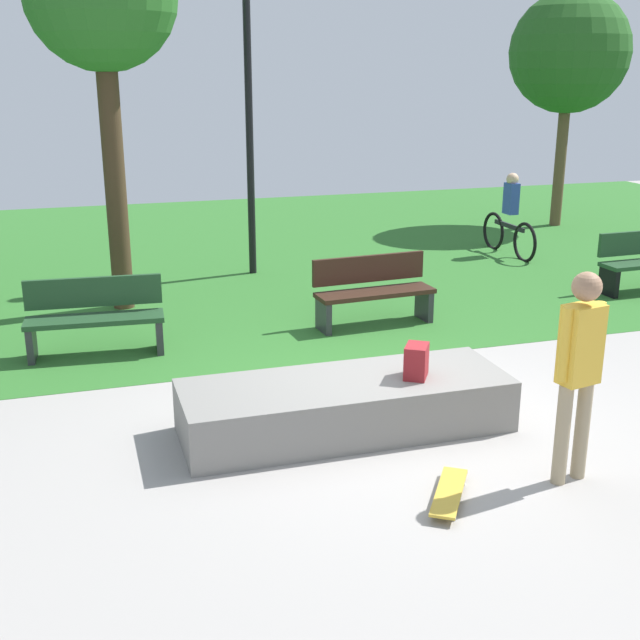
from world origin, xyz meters
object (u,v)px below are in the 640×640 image
at_px(backpack_on_ledge, 416,361).
at_px(tree_tall_oak, 101,0).
at_px(lamp_post, 249,96).
at_px(cyclist_on_bicycle, 510,220).
at_px(concrete_ledge, 345,405).
at_px(park_bench_near_lamppost, 95,315).
at_px(skater_performing_trick, 579,361).
at_px(skateboard_by_ledge, 449,492).
at_px(tree_leaning_ash, 570,53).
at_px(park_bench_by_oak, 373,289).

distance_m(backpack_on_ledge, tree_tall_oak, 6.49).
relative_size(lamp_post, cyclist_on_bicycle, 2.63).
height_order(concrete_ledge, backpack_on_ledge, backpack_on_ledge).
xyz_separation_m(concrete_ledge, backpack_on_ledge, (0.66, -0.11, 0.41)).
relative_size(concrete_ledge, park_bench_near_lamppost, 1.90).
xyz_separation_m(backpack_on_ledge, skater_performing_trick, (0.80, -1.36, 0.40)).
height_order(skateboard_by_ledge, tree_tall_oak, tree_tall_oak).
height_order(backpack_on_ledge, tree_leaning_ash, tree_leaning_ash).
xyz_separation_m(skater_performing_trick, park_bench_by_oak, (-0.04, 4.51, -0.57)).
height_order(park_bench_near_lamppost, cyclist_on_bicycle, cyclist_on_bicycle).
distance_m(skater_performing_trick, lamp_post, 8.02).
bearing_deg(tree_tall_oak, park_bench_by_oak, -29.96).
bearing_deg(cyclist_on_bicycle, concrete_ledge, -130.18).
bearing_deg(cyclist_on_bicycle, backpack_on_ledge, -126.00).
relative_size(tree_tall_oak, cyclist_on_bicycle, 2.86).
bearing_deg(tree_leaning_ash, concrete_ledge, -132.21).
xyz_separation_m(concrete_ledge, park_bench_by_oak, (1.42, 3.04, 0.23)).
distance_m(tree_tall_oak, cyclist_on_bicycle, 7.97).
distance_m(skater_performing_trick, tree_tall_oak, 7.70).
distance_m(skater_performing_trick, tree_leaning_ash, 12.12).
bearing_deg(lamp_post, park_bench_near_lamppost, -128.33).
bearing_deg(cyclist_on_bicycle, park_bench_near_lamppost, -155.66).
xyz_separation_m(backpack_on_ledge, tree_tall_oak, (-2.37, 4.95, 3.47)).
height_order(concrete_ledge, park_bench_near_lamppost, park_bench_near_lamppost).
relative_size(concrete_ledge, skater_performing_trick, 1.73).
relative_size(concrete_ledge, lamp_post, 0.65).
height_order(tree_tall_oak, lamp_post, tree_tall_oak).
relative_size(skater_performing_trick, park_bench_by_oak, 1.10).
bearing_deg(park_bench_by_oak, cyclist_on_bicycle, 39.91).
height_order(backpack_on_ledge, park_bench_by_oak, park_bench_by_oak).
height_order(skateboard_by_ledge, park_bench_near_lamppost, park_bench_near_lamppost).
relative_size(concrete_ledge, tree_leaning_ash, 0.64).
distance_m(skateboard_by_ledge, tree_tall_oak, 7.80).
height_order(park_bench_by_oak, tree_tall_oak, tree_tall_oak).
distance_m(skateboard_by_ledge, park_bench_by_oak, 4.66).
bearing_deg(backpack_on_ledge, cyclist_on_bicycle, 176.44).
height_order(skateboard_by_ledge, lamp_post, lamp_post).
relative_size(skater_performing_trick, skateboard_by_ledge, 2.30).
bearing_deg(skater_performing_trick, concrete_ledge, 134.82).
bearing_deg(skateboard_by_ledge, tree_tall_oak, 108.12).
bearing_deg(cyclist_on_bicycle, tree_leaning_ash, 42.78).
relative_size(park_bench_near_lamppost, tree_leaning_ash, 0.34).
relative_size(skater_performing_trick, park_bench_near_lamppost, 1.10).
relative_size(backpack_on_ledge, park_bench_by_oak, 0.20).
height_order(concrete_ledge, tree_leaning_ash, tree_leaning_ash).
distance_m(concrete_ledge, park_bench_by_oak, 3.36).
height_order(skater_performing_trick, park_bench_by_oak, skater_performing_trick).
bearing_deg(cyclist_on_bicycle, park_bench_by_oak, -140.09).
distance_m(backpack_on_ledge, skateboard_by_ledge, 1.53).
xyz_separation_m(concrete_ledge, skateboard_by_ledge, (0.37, -1.48, -0.18)).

